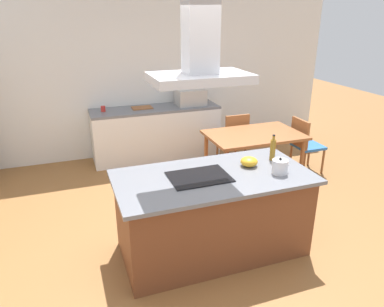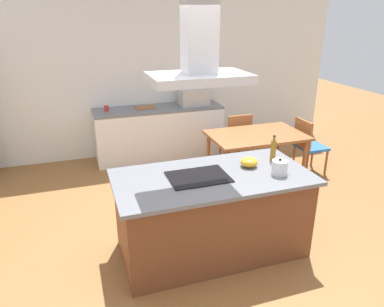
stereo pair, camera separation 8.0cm
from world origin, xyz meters
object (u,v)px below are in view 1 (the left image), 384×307
Objects in this scene: countertop_microwave at (190,97)px; range_hood at (200,54)px; chair_at_right_end at (304,142)px; tea_kettle at (280,167)px; mixing_bowl at (249,162)px; cooktop at (199,177)px; cutting_board at (142,108)px; chair_facing_back_wall at (234,136)px; dining_table at (254,139)px; olive_oil_bottle at (273,149)px; coffee_mug_red at (103,109)px.

range_hood is at bearing -107.89° from countertop_microwave.
tea_kettle is at bearing -133.26° from chair_at_right_end.
mixing_bowl is at bearing -142.05° from chair_at_right_end.
chair_at_right_end is at bearing 31.66° from cooktop.
cutting_board is 0.38× the size of chair_facing_back_wall.
countertop_microwave is at bearing 72.11° from cooktop.
chair_facing_back_wall is 3.01m from range_hood.
cutting_board is at bearing 132.60° from dining_table.
dining_table is at bearing -90.00° from chair_facing_back_wall.
olive_oil_bottle is at bearing -89.98° from countertop_microwave.
cooktop is 0.67× the size of chair_at_right_end.
cooktop is at bearing -78.73° from coffee_mug_red.
cooktop is 3.25× the size of mixing_bowl.
cooktop is at bearing -148.34° from chair_at_right_end.
tea_kettle reaches higher than dining_table.
mixing_bowl is (0.60, 0.09, 0.04)m from cooktop.
coffee_mug_red reaches higher than cooktop.
cooktop is at bearing -171.67° from mixing_bowl.
chair_facing_back_wall is (2.02, -0.82, -0.44)m from coffee_mug_red.
cutting_board is at bearing 176.68° from countertop_microwave.
cooktop reaches higher than dining_table.
cutting_board is at bearing 149.05° from chair_facing_back_wall.
olive_oil_bottle is 0.21× the size of dining_table.
dining_table is 2.49m from range_hood.
tea_kettle reaches higher than cooktop.
range_hood reaches higher than tea_kettle.
tea_kettle is at bearing -53.53° from mixing_bowl.
range_hood is (-2.35, -1.45, 1.59)m from chair_at_right_end.
mixing_bowl is 0.37× the size of countertop_microwave.
dining_table is 1.56× the size of range_hood.
tea_kettle is 3.07m from countertop_microwave.
cutting_board is 1.64m from chair_facing_back_wall.
olive_oil_bottle reaches higher than coffee_mug_red.
olive_oil_bottle is 3.17m from coffee_mug_red.
olive_oil_bottle is at bearing -137.65° from chair_at_right_end.
countertop_microwave is at bearing 134.67° from chair_at_right_end.
cooktop is 2.79m from chair_at_right_end.
chair_at_right_end is at bearing -45.33° from countertop_microwave.
coffee_mug_red is at bearing 118.62° from olive_oil_bottle.
tea_kettle is 0.62× the size of cutting_board.
countertop_microwave reaches higher than coffee_mug_red.
mixing_bowl reaches higher than chair_facing_back_wall.
countertop_microwave is 0.56× the size of chair_at_right_end.
olive_oil_bottle reaches higher than mixing_bowl.
countertop_microwave is at bearing 109.29° from dining_table.
cutting_board is 2.75m from chair_at_right_end.
chair_at_right_end is (1.74, 1.36, -0.44)m from mixing_bowl.
chair_facing_back_wall is at bearing 143.99° from chair_at_right_end.
olive_oil_bottle is (0.93, 0.16, 0.12)m from cooktop.
range_hood reaches higher than chair_facing_back_wall.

